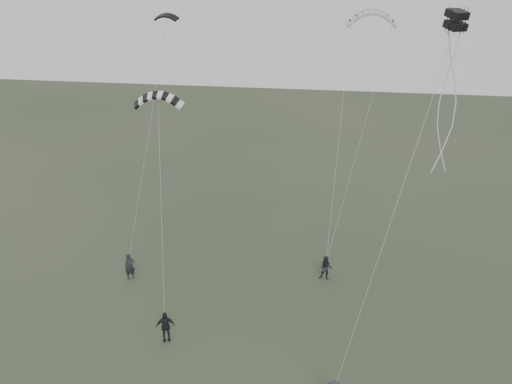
% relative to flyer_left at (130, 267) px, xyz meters
% --- Properties ---
extents(ground, '(140.00, 140.00, 0.00)m').
position_rel_flyer_left_xyz_m(ground, '(7.78, -5.16, -0.92)').
color(ground, '#2C3724').
rests_on(ground, ground).
extents(flyer_left, '(0.80, 0.75, 1.83)m').
position_rel_flyer_left_xyz_m(flyer_left, '(0.00, 0.00, 0.00)').
color(flyer_left, black).
rests_on(flyer_left, ground).
extents(flyer_right, '(0.91, 0.76, 1.71)m').
position_rel_flyer_left_xyz_m(flyer_right, '(12.90, 2.10, -0.06)').
color(flyer_right, black).
rests_on(flyer_right, ground).
extents(flyer_center, '(1.15, 0.79, 1.82)m').
position_rel_flyer_left_xyz_m(flyer_center, '(4.40, -5.56, -0.01)').
color(flyer_center, black).
rests_on(flyer_center, ground).
extents(kite_dark_small, '(1.69, 0.93, 0.67)m').
position_rel_flyer_left_xyz_m(kite_dark_small, '(1.92, 5.03, 15.54)').
color(kite_dark_small, black).
rests_on(kite_dark_small, flyer_left).
extents(kite_pale_large, '(3.57, 1.30, 1.65)m').
position_rel_flyer_left_xyz_m(kite_pale_large, '(14.88, 10.41, 15.52)').
color(kite_pale_large, '#A9ACAE').
rests_on(kite_pale_large, flyer_right).
extents(kite_striped, '(2.78, 1.39, 1.24)m').
position_rel_flyer_left_xyz_m(kite_striped, '(3.22, -0.90, 11.79)').
color(kite_striped, black).
rests_on(kite_striped, flyer_center).
extents(kite_box, '(1.05, 1.10, 0.89)m').
position_rel_flyer_left_xyz_m(kite_box, '(17.60, -4.03, 16.07)').
color(kite_box, black).
rests_on(kite_box, flyer_far).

